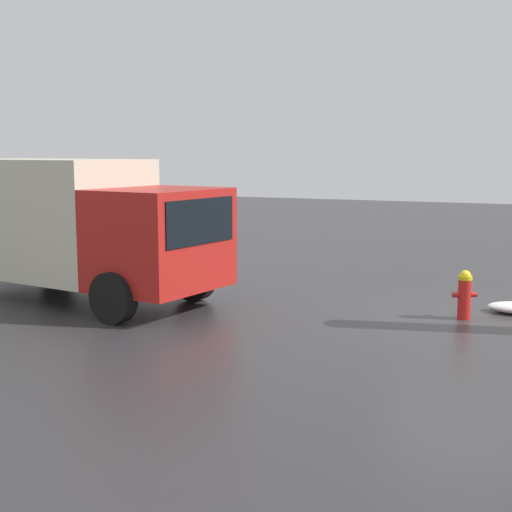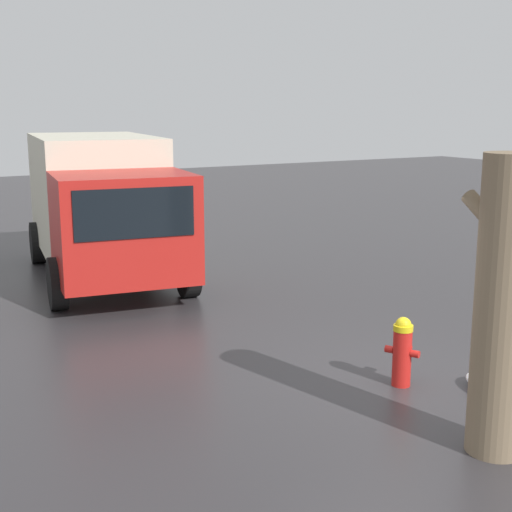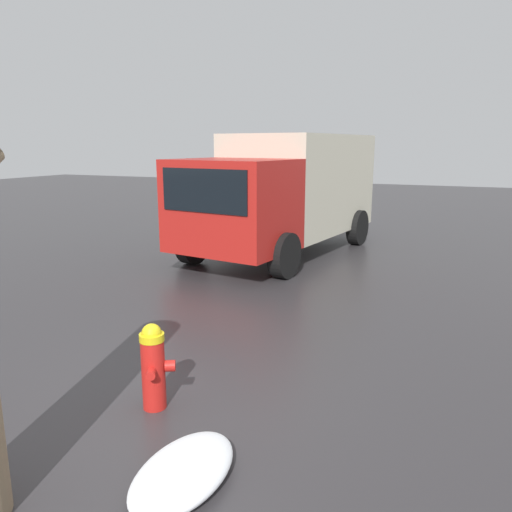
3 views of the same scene
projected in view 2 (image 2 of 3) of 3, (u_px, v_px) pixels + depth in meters
The scene contains 5 objects.
ground_plane at pixel (401, 385), 8.80m from camera, with size 60.00×60.00×0.00m, color #333033.
fire_hydrant at pixel (402, 350), 8.71m from camera, with size 0.42×0.36×0.87m.
tree_trunk at pixel (504, 307), 6.83m from camera, with size 0.87×0.57×2.96m.
delivery_truck at pixel (102, 202), 14.11m from camera, with size 6.28×3.25×2.78m.
snow_pile_curbside at pixel (506, 388), 8.46m from camera, with size 1.11×0.65×0.20m.
Camera 2 is at (-6.28, 5.69, 3.38)m, focal length 50.00 mm.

